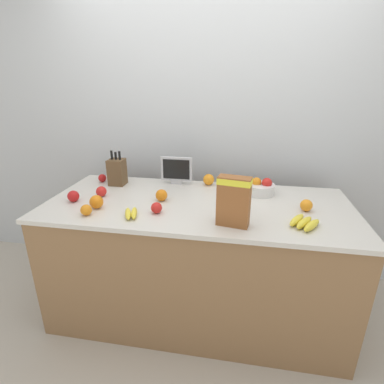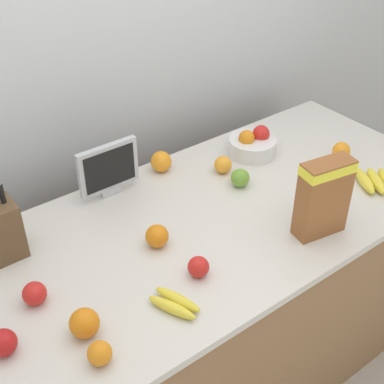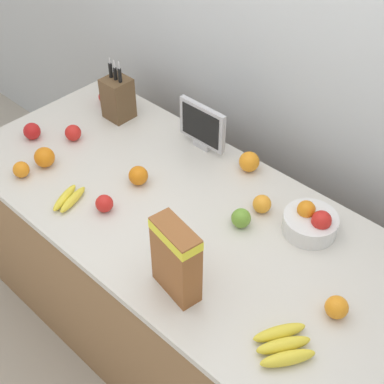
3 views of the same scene
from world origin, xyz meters
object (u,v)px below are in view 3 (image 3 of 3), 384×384
at_px(apple_middle, 32,131).
at_px(apple_rear, 104,203).
at_px(orange_front_center, 138,176).
at_px(apple_by_knife_block, 73,133).
at_px(knife_block, 118,98).
at_px(banana_bunch_right, 283,345).
at_px(apple_near_bananas, 105,97).
at_px(orange_back_center, 44,157).
at_px(fruit_bowl, 311,222).
at_px(cereal_box, 176,257).
at_px(orange_front_right, 21,170).
at_px(banana_bunch_left, 69,199).
at_px(apple_front, 241,218).
at_px(orange_near_bowl, 337,307).
at_px(orange_by_cereal, 249,162).
at_px(small_monitor, 202,126).
at_px(orange_mid_left, 262,204).

distance_m(apple_middle, apple_rear, 0.63).
bearing_deg(orange_front_center, apple_by_knife_block, 179.52).
xyz_separation_m(knife_block, banana_bunch_right, (1.36, -0.51, -0.08)).
distance_m(apple_near_bananas, orange_back_center, 0.55).
distance_m(banana_bunch_right, apple_by_knife_block, 1.39).
height_order(fruit_bowl, orange_front_center, fruit_bowl).
xyz_separation_m(knife_block, cereal_box, (0.95, -0.56, 0.06)).
relative_size(knife_block, fruit_bowl, 1.48).
distance_m(banana_bunch_right, orange_front_center, 0.95).
distance_m(knife_block, orange_front_right, 0.59).
xyz_separation_m(banana_bunch_left, apple_rear, (0.14, 0.07, 0.02)).
bearing_deg(knife_block, apple_rear, -46.05).
relative_size(banana_bunch_left, apple_front, 2.41).
distance_m(apple_middle, apple_near_bananas, 0.43).
height_order(orange_near_bowl, orange_back_center, orange_back_center).
height_order(knife_block, banana_bunch_right, knife_block).
distance_m(banana_bunch_right, apple_rear, 0.89).
bearing_deg(orange_back_center, orange_front_right, -96.96).
height_order(fruit_bowl, apple_by_knife_block, fruit_bowl).
distance_m(apple_by_knife_block, orange_by_cereal, 0.83).
bearing_deg(apple_front, apple_by_knife_block, -173.97).
bearing_deg(banana_bunch_right, banana_bunch_left, -177.57).
distance_m(small_monitor, banana_bunch_right, 1.08).
height_order(orange_front_center, orange_front_right, orange_front_center).
bearing_deg(small_monitor, orange_near_bowl, -21.67).
xyz_separation_m(apple_rear, orange_front_center, (-0.02, 0.20, 0.01)).
bearing_deg(knife_block, small_monitor, 11.03).
bearing_deg(fruit_bowl, apple_rear, -144.98).
bearing_deg(small_monitor, orange_mid_left, -17.76).
height_order(apple_rear, orange_near_bowl, orange_near_bowl).
bearing_deg(orange_by_cereal, orange_near_bowl, -30.07).
distance_m(orange_near_bowl, orange_mid_left, 0.53).
xyz_separation_m(banana_bunch_right, apple_middle, (-1.51, 0.11, 0.02)).
bearing_deg(apple_middle, fruit_bowl, 16.48).
bearing_deg(fruit_bowl, apple_by_knife_block, -167.34).
distance_m(fruit_bowl, banana_bunch_left, 0.97).
height_order(banana_bunch_right, orange_by_cereal, orange_by_cereal).
bearing_deg(apple_middle, orange_near_bowl, 4.19).
distance_m(cereal_box, orange_front_center, 0.60).
bearing_deg(knife_block, orange_near_bowl, -11.36).
bearing_deg(orange_back_center, orange_mid_left, 25.77).
relative_size(fruit_bowl, apple_front, 2.73).
xyz_separation_m(small_monitor, apple_middle, (-0.62, -0.49, -0.08)).
bearing_deg(apple_by_knife_block, banana_bunch_right, -9.70).
relative_size(banana_bunch_left, apple_middle, 2.34).
bearing_deg(fruit_bowl, orange_back_center, -156.86).
height_order(fruit_bowl, orange_mid_left, fruit_bowl).
bearing_deg(apple_middle, small_monitor, 37.98).
relative_size(knife_block, apple_rear, 4.34).
relative_size(knife_block, apple_middle, 3.92).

